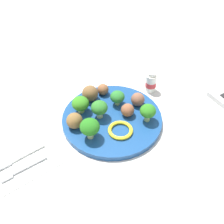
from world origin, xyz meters
TOP-DOWN VIEW (x-y plane):
  - ground_plane at (0.00, 0.00)m, footprint 4.00×4.00m
  - plate at (0.00, 0.00)m, footprint 0.28×0.28m
  - broccoli_floret_center at (-0.05, -0.03)m, footprint 0.04×0.04m
  - broccoli_floret_back_right at (0.05, -0.07)m, footprint 0.05×0.05m
  - broccoli_floret_front_left at (-0.07, 0.07)m, footprint 0.04×0.04m
  - broccoli_floret_back_left at (0.02, -0.02)m, footprint 0.05×0.05m
  - broccoli_floret_near_rim at (0.09, 0.02)m, footprint 0.05×0.05m
  - meatball_mid_left at (-0.04, 0.02)m, footprint 0.04×0.04m
  - meatball_center at (0.00, -0.10)m, footprint 0.05×0.05m
  - meatball_near_rim at (-0.09, 0.01)m, footprint 0.04×0.04m
  - meatball_front_right at (0.10, -0.04)m, footprint 0.04×0.04m
  - meatball_back_left at (-0.04, -0.09)m, footprint 0.03×0.03m
  - pepper_ring_near_rim at (0.02, 0.06)m, footprint 0.09×0.09m
  - napkin at (0.27, -0.04)m, footprint 0.18×0.13m
  - fork at (0.28, -0.02)m, footprint 0.12×0.03m
  - knife at (0.27, -0.05)m, footprint 0.15×0.03m
  - yogurt_bottle at (-0.18, -0.02)m, footprint 0.03×0.03m

SIDE VIEW (x-z plane):
  - ground_plane at x=0.00m, z-range 0.00..0.00m
  - napkin at x=0.27m, z-range 0.00..0.01m
  - knife at x=0.27m, z-range 0.00..0.01m
  - fork at x=0.28m, z-range 0.00..0.01m
  - plate at x=0.00m, z-range 0.00..0.02m
  - pepper_ring_near_rim at x=0.02m, z-range 0.02..0.03m
  - yogurt_bottle at x=-0.18m, z-range 0.00..0.07m
  - meatball_back_left at x=-0.04m, z-range 0.02..0.05m
  - meatball_mid_left at x=-0.04m, z-range 0.02..0.05m
  - meatball_near_rim at x=-0.09m, z-range 0.02..0.06m
  - meatball_front_right at x=0.10m, z-range 0.02..0.06m
  - meatball_center at x=0.00m, z-range 0.02..0.06m
  - broccoli_floret_center at x=-0.05m, z-range 0.02..0.07m
  - broccoli_floret_back_right at x=0.05m, z-range 0.02..0.07m
  - broccoli_floret_back_left at x=0.02m, z-range 0.02..0.08m
  - broccoli_floret_front_left at x=-0.07m, z-range 0.02..0.08m
  - broccoli_floret_near_rim at x=0.09m, z-range 0.02..0.08m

